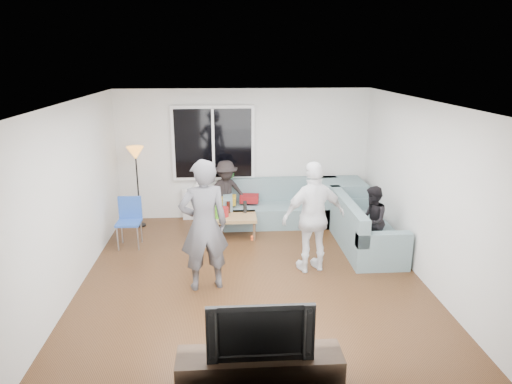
{
  "coord_description": "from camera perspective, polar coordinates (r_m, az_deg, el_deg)",
  "views": [
    {
      "loc": [
        -0.37,
        -6.29,
        3.18
      ],
      "look_at": [
        0.1,
        0.6,
        1.15
      ],
      "focal_mm": 32.31,
      "sensor_mm": 36.0,
      "label": 1
    }
  ],
  "objects": [
    {
      "name": "bottle_e",
      "position": [
        8.54,
        -1.37,
        -1.85
      ],
      "size": [
        0.07,
        0.07,
        0.22
      ],
      "primitive_type": "cylinder",
      "color": "black",
      "rests_on": "coffee_table"
    },
    {
      "name": "player_right",
      "position": [
        6.99,
        7.17,
        -3.14
      ],
      "size": [
        1.08,
        0.64,
        1.72
      ],
      "primitive_type": "imported",
      "rotation": [
        0.0,
        0.0,
        3.38
      ],
      "color": "white",
      "rests_on": "floor"
    },
    {
      "name": "vase",
      "position": [
        9.26,
        -7.23,
        0.81
      ],
      "size": [
        0.19,
        0.19,
        0.19
      ],
      "primitive_type": "imported",
      "rotation": [
        0.0,
        0.0,
        0.03
      ],
      "color": "white",
      "rests_on": "radiator"
    },
    {
      "name": "potted_plant",
      "position": [
        9.22,
        -3.35,
        1.49
      ],
      "size": [
        0.26,
        0.23,
        0.39
      ],
      "primitive_type": "imported",
      "rotation": [
        0.0,
        0.0,
        -0.31
      ],
      "color": "#2B692A",
      "rests_on": "radiator"
    },
    {
      "name": "television",
      "position": [
        4.52,
        0.47,
        -16.43
      ],
      "size": [
        1.01,
        0.13,
        0.58
      ],
      "primitive_type": "imported",
      "color": "black",
      "rests_on": "tv_console"
    },
    {
      "name": "wall_back",
      "position": [
        9.26,
        -1.53,
        4.67
      ],
      "size": [
        5.0,
        0.04,
        2.6
      ],
      "primitive_type": "cube",
      "color": "silver",
      "rests_on": "ground"
    },
    {
      "name": "cushion_yellow",
      "position": [
        8.95,
        -3.73,
        -1.01
      ],
      "size": [
        0.4,
        0.34,
        0.14
      ],
      "primitive_type": "cube",
      "rotation": [
        0.0,
        0.0,
        -0.06
      ],
      "color": "gold",
      "rests_on": "sofa_back_section"
    },
    {
      "name": "bottle_c",
      "position": [
        8.54,
        -3.44,
        -1.88
      ],
      "size": [
        0.07,
        0.07,
        0.22
      ],
      "primitive_type": "cylinder",
      "color": "black",
      "rests_on": "coffee_table"
    },
    {
      "name": "wall_front",
      "position": [
        4.01,
        1.88,
        -11.62
      ],
      "size": [
        5.0,
        0.04,
        2.6
      ],
      "primitive_type": "cube",
      "color": "silver",
      "rests_on": "ground"
    },
    {
      "name": "side_chair",
      "position": [
        8.24,
        -15.47,
        -3.75
      ],
      "size": [
        0.41,
        0.41,
        0.86
      ],
      "primitive_type": null,
      "rotation": [
        0.0,
        0.0,
        -0.03
      ],
      "color": "#2954B5",
      "rests_on": "floor"
    },
    {
      "name": "spectator_back",
      "position": [
        8.96,
        -3.74,
        -0.12
      ],
      "size": [
        0.92,
        0.67,
        1.28
      ],
      "primitive_type": "imported",
      "rotation": [
        0.0,
        0.0,
        0.25
      ],
      "color": "black",
      "rests_on": "floor"
    },
    {
      "name": "spectator_right",
      "position": [
        7.83,
        14.14,
        -3.5
      ],
      "size": [
        0.58,
        0.67,
        1.17
      ],
      "primitive_type": "imported",
      "rotation": [
        0.0,
        0.0,
        -1.84
      ],
      "color": "black",
      "rests_on": "floor"
    },
    {
      "name": "window_frame",
      "position": [
        9.13,
        -5.31,
        6.03
      ],
      "size": [
        1.62,
        0.06,
        1.47
      ],
      "primitive_type": "cube",
      "color": "white",
      "rests_on": "wall_back"
    },
    {
      "name": "bottle_b",
      "position": [
        8.25,
        -4.83,
        -2.5
      ],
      "size": [
        0.08,
        0.08,
        0.24
      ],
      "primitive_type": "cylinder",
      "color": "#3D941A",
      "rests_on": "coffee_table"
    },
    {
      "name": "sofa_back_section",
      "position": [
        9.06,
        3.19,
        -1.35
      ],
      "size": [
        2.3,
        0.85,
        0.85
      ],
      "primitive_type": null,
      "color": "slate",
      "rests_on": "floor"
    },
    {
      "name": "sofa_right_section",
      "position": [
        8.13,
        13.46,
        -3.89
      ],
      "size": [
        2.0,
        0.85,
        0.85
      ],
      "primitive_type": null,
      "rotation": [
        0.0,
        0.0,
        1.57
      ],
      "color": "slate",
      "rests_on": "floor"
    },
    {
      "name": "tv_console",
      "position": [
        4.82,
        0.46,
        -21.53
      ],
      "size": [
        1.6,
        0.4,
        0.44
      ],
      "primitive_type": "cube",
      "color": "#312318",
      "rests_on": "floor"
    },
    {
      "name": "radiator",
      "position": [
        9.39,
        -5.12,
        -1.47
      ],
      "size": [
        1.3,
        0.12,
        0.62
      ],
      "primitive_type": "cube",
      "color": "silver",
      "rests_on": "floor"
    },
    {
      "name": "bottle_a",
      "position": [
        8.52,
        -5.78,
        -2.08
      ],
      "size": [
        0.07,
        0.07,
        0.19
      ],
      "primitive_type": "cylinder",
      "color": "#EF3F0E",
      "rests_on": "coffee_table"
    },
    {
      "name": "wall_right",
      "position": [
        7.17,
        20.02,
        0.17
      ],
      "size": [
        0.04,
        5.5,
        2.6
      ],
      "primitive_type": "cube",
      "color": "silver",
      "rests_on": "ground"
    },
    {
      "name": "window_glass",
      "position": [
        9.09,
        -5.31,
        5.99
      ],
      "size": [
        1.5,
        0.02,
        1.35
      ],
      "primitive_type": "cube",
      "color": "black",
      "rests_on": "window_frame"
    },
    {
      "name": "pitcher",
      "position": [
        8.36,
        -3.99,
        -2.47
      ],
      "size": [
        0.17,
        0.17,
        0.17
      ],
      "primitive_type": "cylinder",
      "color": "maroon",
      "rests_on": "coffee_table"
    },
    {
      "name": "window_mullion",
      "position": [
        9.08,
        -5.31,
        5.97
      ],
      "size": [
        0.05,
        0.03,
        1.35
      ],
      "primitive_type": "cube",
      "color": "white",
      "rests_on": "window_frame"
    },
    {
      "name": "floor_lamp",
      "position": [
        9.09,
        -14.41,
        0.54
      ],
      "size": [
        0.32,
        0.32,
        1.56
      ],
      "primitive_type": null,
      "color": "orange",
      "rests_on": "floor"
    },
    {
      "name": "ceiling",
      "position": [
        6.33,
        -0.55,
        11.3
      ],
      "size": [
        5.0,
        5.5,
        0.04
      ],
      "primitive_type": "cube",
      "color": "white",
      "rests_on": "ground"
    },
    {
      "name": "player_left",
      "position": [
        6.42,
        -6.47,
        -4.15
      ],
      "size": [
        0.77,
        0.6,
        1.88
      ],
      "primitive_type": "imported",
      "rotation": [
        0.0,
        0.0,
        3.37
      ],
      "color": "#4D4D52",
      "rests_on": "floor"
    },
    {
      "name": "coffee_table",
      "position": [
        8.49,
        -3.71,
        -4.21
      ],
      "size": [
        1.1,
        0.6,
        0.4
      ],
      "primitive_type": "cube",
      "rotation": [
        0.0,
        0.0,
        -0.0
      ],
      "color": "#A68650",
      "rests_on": "floor"
    },
    {
      "name": "wall_left",
      "position": [
        6.91,
        -21.87,
        -0.62
      ],
      "size": [
        0.04,
        5.5,
        2.6
      ],
      "primitive_type": "cube",
      "color": "silver",
      "rests_on": "ground"
    },
    {
      "name": "cushion_red",
      "position": [
        9.04,
        -0.84,
        -0.8
      ],
      "size": [
        0.39,
        0.34,
        0.13
      ],
      "primitive_type": "cube",
      "rotation": [
        0.0,
        0.0,
        -0.11
      ],
      "color": "maroon",
      "rests_on": "sofa_back_section"
    },
    {
      "name": "sofa_corner",
      "position": [
        9.27,
        10.46,
        -1.18
      ],
      "size": [
        0.85,
        0.85,
        0.85
      ],
      "primitive_type": "cube",
      "color": "slate",
      "rests_on": "floor"
    },
    {
      "name": "floor",
      "position": [
        7.07,
        -0.49,
        -10.54
      ],
      "size": [
        5.0,
        5.5,
        0.04
      ],
      "primitive_type": "cube",
      "color": "#56351C",
      "rests_on": "ground"
    }
  ]
}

